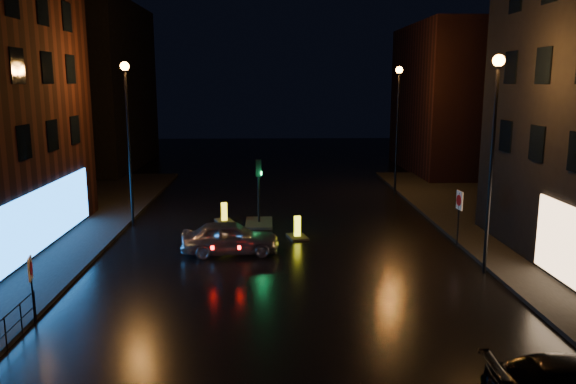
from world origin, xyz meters
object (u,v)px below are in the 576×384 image
Objects in this scene: road_sign_right at (459,205)px; silver_hatchback at (230,238)px; bollard_near at (297,233)px; bollard_far at (224,218)px; traffic_signal at (259,215)px; road_sign_left at (31,275)px.

silver_hatchback is at bearing -0.28° from road_sign_right.
bollard_near reaches higher than bollard_far.
traffic_signal reaches higher than bollard_near.
silver_hatchback is 3.05× the size of bollard_near.
traffic_signal is at bearing -15.29° from silver_hatchback.
bollard_far is (-1.87, 0.50, -0.27)m from traffic_signal.
bollard_far is 13.77m from road_sign_left.
bollard_far is at bearing 125.45° from bollard_near.
silver_hatchback is 1.94× the size of road_sign_left.
bollard_far is 0.55× the size of road_sign_right.
traffic_signal is 14.07m from road_sign_left.
road_sign_left is (-8.59, -9.57, 1.39)m from bollard_near.
road_sign_right is at bearing -44.95° from bollard_far.
traffic_signal is 3.35m from bollard_near.
bollard_near is 12.94m from road_sign_left.
bollard_near is at bearing -61.44° from bollard_far.
road_sign_left is at bearing -131.28° from bollard_far.
bollard_far is (-3.76, 3.25, -0.00)m from bollard_near.
road_sign_left reaches higher than bollard_far.
bollard_near is (1.89, -2.75, -0.27)m from traffic_signal.
bollard_far is at bearing -28.45° from road_sign_right.
bollard_far is at bearing 165.14° from traffic_signal.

